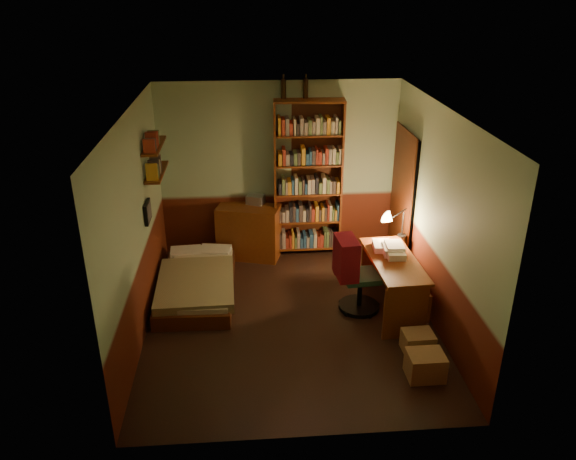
{
  "coord_description": "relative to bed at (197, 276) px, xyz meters",
  "views": [
    {
      "loc": [
        -0.49,
        -5.94,
        3.91
      ],
      "look_at": [
        0.0,
        0.25,
        1.1
      ],
      "focal_mm": 35.0,
      "sensor_mm": 36.0,
      "label": 1
    }
  ],
  "objects": [
    {
      "name": "desk_lamp",
      "position": [
        2.78,
        0.09,
        0.79
      ],
      "size": [
        0.24,
        0.24,
        0.68
      ],
      "primitive_type": "cone",
      "rotation": [
        0.0,
        0.0,
        0.18
      ],
      "color": "black",
      "rests_on": "desk"
    },
    {
      "name": "door_trim",
      "position": [
        2.88,
        0.6,
        0.74
      ],
      "size": [
        0.02,
        0.98,
        2.08
      ],
      "primitive_type": "cube",
      "color": "#3E1A0A",
      "rests_on": "ground"
    },
    {
      "name": "office_chair",
      "position": [
        2.1,
        -0.54,
        0.19
      ],
      "size": [
        0.48,
        0.43,
        0.9
      ],
      "primitive_type": "cube",
      "rotation": [
        0.0,
        0.0,
        0.09
      ],
      "color": "#27573C",
      "rests_on": "ground"
    },
    {
      "name": "doorway",
      "position": [
        2.91,
        0.6,
        0.74
      ],
      "size": [
        0.06,
        0.9,
        2.0
      ],
      "primitive_type": "cube",
      "color": "black",
      "rests_on": "ground"
    },
    {
      "name": "cardboard_box_a",
      "position": [
        2.54,
        -1.94,
        -0.12
      ],
      "size": [
        0.39,
        0.31,
        0.29
      ],
      "primitive_type": "cube",
      "rotation": [
        0.0,
        0.0,
        0.01
      ],
      "color": "olive",
      "rests_on": "ground"
    },
    {
      "name": "floor",
      "position": [
        1.19,
        -0.7,
        -0.27
      ],
      "size": [
        3.5,
        4.0,
        0.02
      ],
      "primitive_type": "cube",
      "color": "black",
      "rests_on": "ground"
    },
    {
      "name": "bottle_right",
      "position": [
        1.57,
        1.26,
        2.23
      ],
      "size": [
        0.08,
        0.08,
        0.27
      ],
      "primitive_type": "cylinder",
      "rotation": [
        0.0,
        0.0,
        -0.13
      ],
      "color": "black",
      "rests_on": "bookshelf"
    },
    {
      "name": "bottle_left",
      "position": [
        1.26,
        1.26,
        2.23
      ],
      "size": [
        0.09,
        0.09,
        0.27
      ],
      "primitive_type": "cylinder",
      "rotation": [
        0.0,
        0.0,
        -0.2
      ],
      "color": "black",
      "rests_on": "bookshelf"
    },
    {
      "name": "wall_front",
      "position": [
        1.19,
        -2.71,
        1.04
      ],
      "size": [
        3.5,
        0.02,
        2.6
      ],
      "primitive_type": "cube",
      "color": "#8DA880",
      "rests_on": "ground"
    },
    {
      "name": "ceiling",
      "position": [
        1.19,
        -0.7,
        2.35
      ],
      "size": [
        3.5,
        4.0,
        0.02
      ],
      "primitive_type": "cube",
      "color": "silver",
      "rests_on": "wall_back"
    },
    {
      "name": "framed_picture",
      "position": [
        -0.53,
        -0.1,
        0.99
      ],
      "size": [
        0.04,
        0.32,
        0.26
      ],
      "primitive_type": "cube",
      "color": "black",
      "rests_on": "wall_left"
    },
    {
      "name": "red_jacket",
      "position": [
        1.87,
        -0.74,
        0.9
      ],
      "size": [
        0.35,
        0.49,
        0.52
      ],
      "primitive_type": "cube",
      "rotation": [
        0.0,
        0.0,
        0.29
      ],
      "color": "maroon",
      "rests_on": "office_chair"
    },
    {
      "name": "wall_back",
      "position": [
        1.19,
        1.31,
        1.04
      ],
      "size": [
        3.5,
        0.02,
        2.6
      ],
      "primitive_type": "cube",
      "color": "#8DA880",
      "rests_on": "ground"
    },
    {
      "name": "wall_shelf_upper",
      "position": [
        -0.45,
        0.4,
        1.69
      ],
      "size": [
        0.2,
        0.9,
        0.03
      ],
      "primitive_type": "cube",
      "color": "#5C290E",
      "rests_on": "wall_left"
    },
    {
      "name": "bed",
      "position": [
        0.0,
        0.0,
        0.0
      ],
      "size": [
        0.98,
        1.77,
        0.52
      ],
      "primitive_type": "cube",
      "rotation": [
        0.0,
        0.0,
        -0.02
      ],
      "color": "#647245",
      "rests_on": "ground"
    },
    {
      "name": "dresser",
      "position": [
        0.72,
        1.07,
        0.14
      ],
      "size": [
        1.0,
        0.69,
        0.81
      ],
      "primitive_type": "cube",
      "rotation": [
        0.0,
        0.0,
        -0.28
      ],
      "color": "#5C290E",
      "rests_on": "ground"
    },
    {
      "name": "cardboard_box_b",
      "position": [
        2.59,
        -1.49,
        -0.14
      ],
      "size": [
        0.35,
        0.29,
        0.24
      ],
      "primitive_type": "cube",
      "rotation": [
        0.0,
        0.0,
        0.04
      ],
      "color": "olive",
      "rests_on": "ground"
    },
    {
      "name": "desk",
      "position": [
        2.5,
        -0.57,
        0.1
      ],
      "size": [
        0.62,
        1.35,
        0.71
      ],
      "primitive_type": "cube",
      "rotation": [
        0.0,
        0.0,
        0.05
      ],
      "color": "#5C290E",
      "rests_on": "ground"
    },
    {
      "name": "mini_stereo",
      "position": [
        0.83,
        1.19,
        0.62
      ],
      "size": [
        0.3,
        0.27,
        0.13
      ],
      "primitive_type": "cube",
      "rotation": [
        0.0,
        0.0,
        -0.41
      ],
      "color": "#B2B2B7",
      "rests_on": "dresser"
    },
    {
      "name": "paper_stack",
      "position": [
        2.55,
        -0.39,
        0.51
      ],
      "size": [
        0.24,
        0.31,
        0.12
      ],
      "primitive_type": "cube",
      "rotation": [
        0.0,
        0.0,
        -0.06
      ],
      "color": "silver",
      "rests_on": "desk"
    },
    {
      "name": "bookshelf",
      "position": [
        1.62,
        1.15,
        0.92
      ],
      "size": [
        1.02,
        0.37,
        2.35
      ],
      "primitive_type": "cube",
      "rotation": [
        0.0,
        0.0,
        -0.06
      ],
      "color": "#5C290E",
      "rests_on": "ground"
    },
    {
      "name": "wall_shelf_lower",
      "position": [
        -0.45,
        0.4,
        1.34
      ],
      "size": [
        0.2,
        0.9,
        0.03
      ],
      "primitive_type": "cube",
      "color": "#5C290E",
      "rests_on": "wall_left"
    },
    {
      "name": "wall_left",
      "position": [
        -0.57,
        -0.7,
        1.04
      ],
      "size": [
        0.02,
        4.0,
        2.6
      ],
      "primitive_type": "cube",
      "color": "#8DA880",
      "rests_on": "ground"
    },
    {
      "name": "wall_right",
      "position": [
        2.95,
        -0.7,
        1.04
      ],
      "size": [
        0.02,
        4.0,
        2.6
      ],
      "primitive_type": "cube",
      "color": "#8DA880",
      "rests_on": "ground"
    }
  ]
}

